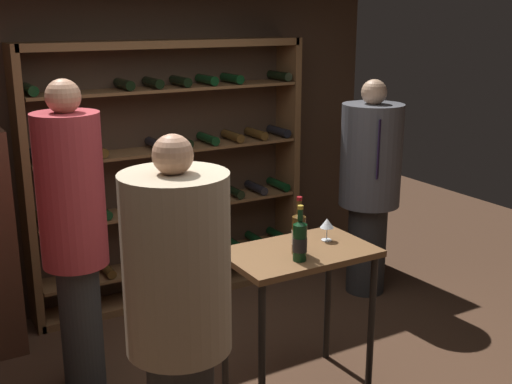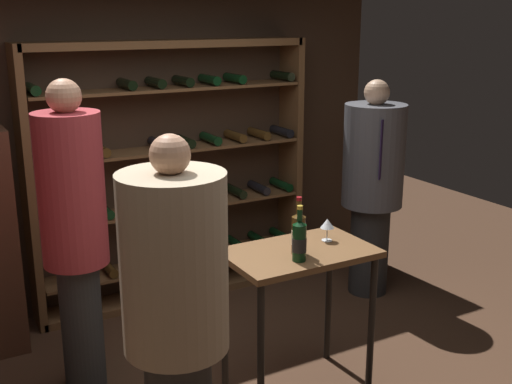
# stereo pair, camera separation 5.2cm
# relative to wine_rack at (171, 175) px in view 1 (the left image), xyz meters

# --- Properties ---
(back_wall) EXTENTS (4.62, 0.10, 2.76)m
(back_wall) POSITION_rel_wine_rack_xyz_m (-0.28, 0.21, 0.30)
(back_wall) COLOR #3D2B1E
(back_wall) RESTS_ON ground
(wine_rack) EXTENTS (2.38, 0.32, 2.18)m
(wine_rack) POSITION_rel_wine_rack_xyz_m (0.00, 0.00, 0.00)
(wine_rack) COLOR brown
(wine_rack) RESTS_ON ground
(tasting_table) EXTENTS (0.91, 0.57, 0.97)m
(tasting_table) POSITION_rel_wine_rack_xyz_m (0.11, -1.75, -0.25)
(tasting_table) COLOR brown
(tasting_table) RESTS_ON ground
(person_guest_blue_shirt) EXTENTS (0.52, 0.52, 1.86)m
(person_guest_blue_shirt) POSITION_rel_wine_rack_xyz_m (1.50, -0.75, -0.06)
(person_guest_blue_shirt) COLOR #282828
(person_guest_blue_shirt) RESTS_ON ground
(person_bystander_dark_jacket) EXTENTS (0.51, 0.51, 1.86)m
(person_bystander_dark_jacket) POSITION_rel_wine_rack_xyz_m (-0.89, -2.21, -0.06)
(person_bystander_dark_jacket) COLOR #2D2D2D
(person_bystander_dark_jacket) RESTS_ON ground
(person_guest_plum_blouse) EXTENTS (0.40, 0.40, 2.02)m
(person_guest_plum_blouse) POSITION_rel_wine_rack_xyz_m (-1.08, -1.04, 0.04)
(person_guest_plum_blouse) COLOR #2C2C2C
(person_guest_plum_blouse) RESTS_ON ground
(wine_bottle_amber_reserve) EXTENTS (0.09, 0.09, 0.34)m
(wine_bottle_amber_reserve) POSITION_rel_wine_rack_xyz_m (0.01, -1.90, 0.02)
(wine_bottle_amber_reserve) COLOR black
(wine_bottle_amber_reserve) RESTS_ON tasting_table
(wine_bottle_green_slim) EXTENTS (0.09, 0.09, 0.36)m
(wine_bottle_green_slim) POSITION_rel_wine_rack_xyz_m (0.07, -1.80, 0.02)
(wine_bottle_green_slim) COLOR #4C3314
(wine_bottle_green_slim) RESTS_ON tasting_table
(wine_glass_stemmed_right) EXTENTS (0.09, 0.09, 0.15)m
(wine_glass_stemmed_right) POSITION_rel_wine_rack_xyz_m (0.36, -1.70, 0.00)
(wine_glass_stemmed_right) COLOR silver
(wine_glass_stemmed_right) RESTS_ON tasting_table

